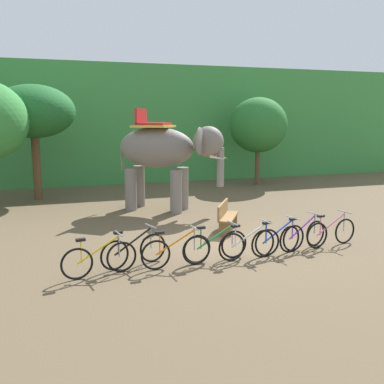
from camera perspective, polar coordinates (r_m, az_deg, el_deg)
name	(u,v)px	position (r m, az deg, el deg)	size (l,w,h in m)	color
ground_plane	(232,241)	(12.31, 5.37, -6.51)	(80.00, 80.00, 0.00)	brown
foliage_hedge	(135,124)	(25.74, -7.60, 8.94)	(36.00, 6.00, 6.18)	#3D8E42
tree_center_right	(33,112)	(19.30, -20.23, 9.89)	(3.41, 3.41, 4.80)	brown
tree_left	(258,125)	(22.46, 8.76, 8.71)	(2.92, 2.92, 4.46)	brown
elephant	(165,152)	(16.04, -3.61, 5.33)	(3.96, 3.37, 3.78)	slate
bike_yellow	(100,259)	(9.81, -12.12, -8.64)	(1.69, 0.52, 0.92)	black
bike_black	(134,250)	(10.29, -7.66, -7.63)	(1.65, 0.65, 0.92)	black
bike_orange	(176,251)	(10.12, -2.10, -7.84)	(1.71, 0.52, 0.92)	black
bike_green	(216,245)	(10.57, 3.14, -7.07)	(1.71, 0.52, 0.92)	black
bike_white	(250,244)	(10.80, 7.61, -6.78)	(1.71, 0.52, 0.92)	black
bike_blue	(278,240)	(11.26, 11.33, -6.19)	(1.69, 0.53, 0.92)	black
bike_purple	(303,235)	(11.84, 14.41, -5.52)	(1.66, 0.64, 0.92)	black
bike_pink	(331,232)	(12.33, 17.90, -5.07)	(1.70, 0.52, 0.92)	black
wooden_bench	(226,216)	(13.28, 4.57, -3.15)	(1.15, 1.49, 0.89)	brown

